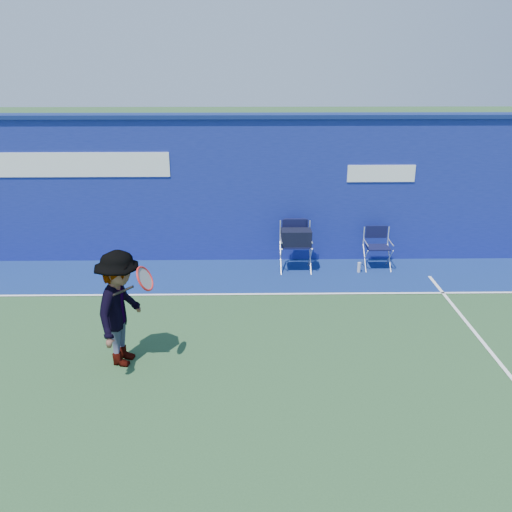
{
  "coord_description": "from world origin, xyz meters",
  "views": [
    {
      "loc": [
        0.85,
        -6.0,
        4.26
      ],
      "look_at": [
        0.98,
        2.6,
        1.0
      ],
      "focal_mm": 38.0,
      "sensor_mm": 36.0,
      "label": 1
    }
  ],
  "objects_px": {
    "directors_chair_left": "(296,250)",
    "directors_chair_right": "(377,256)",
    "water_bottle": "(359,267)",
    "tennis_player": "(121,309)"
  },
  "relations": [
    {
      "from": "directors_chair_left",
      "to": "water_bottle",
      "type": "xyz_separation_m",
      "value": [
        1.3,
        -0.16,
        -0.33
      ]
    },
    {
      "from": "directors_chair_right",
      "to": "water_bottle",
      "type": "xyz_separation_m",
      "value": [
        -0.41,
        -0.23,
        -0.16
      ]
    },
    {
      "from": "directors_chair_right",
      "to": "tennis_player",
      "type": "relative_size",
      "value": 0.5
    },
    {
      "from": "directors_chair_left",
      "to": "water_bottle",
      "type": "distance_m",
      "value": 1.35
    },
    {
      "from": "directors_chair_right",
      "to": "water_bottle",
      "type": "height_order",
      "value": "directors_chair_right"
    },
    {
      "from": "directors_chair_left",
      "to": "water_bottle",
      "type": "height_order",
      "value": "directors_chair_left"
    },
    {
      "from": "directors_chair_left",
      "to": "tennis_player",
      "type": "bearing_deg",
      "value": -128.31
    },
    {
      "from": "directors_chair_left",
      "to": "water_bottle",
      "type": "relative_size",
      "value": 4.78
    },
    {
      "from": "directors_chair_left",
      "to": "directors_chair_right",
      "type": "height_order",
      "value": "directors_chair_left"
    },
    {
      "from": "directors_chair_right",
      "to": "tennis_player",
      "type": "xyz_separation_m",
      "value": [
        -4.48,
        -3.59,
        0.59
      ]
    }
  ]
}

